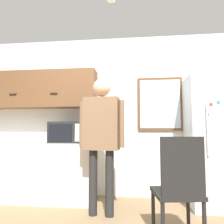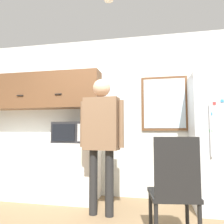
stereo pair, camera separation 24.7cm
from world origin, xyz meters
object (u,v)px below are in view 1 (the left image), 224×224
(microwave, at_px, (67,132))
(person, at_px, (102,130))
(chair, at_px, (179,185))
(refrigerator, at_px, (216,141))

(microwave, distance_m, person, 0.80)
(chair, bearing_deg, refrigerator, -133.42)
(person, bearing_deg, chair, -29.21)
(refrigerator, bearing_deg, chair, -124.41)
(refrigerator, distance_m, chair, 1.35)
(person, distance_m, refrigerator, 1.69)
(person, relative_size, refrigerator, 0.95)
(refrigerator, relative_size, chair, 1.83)
(microwave, xyz_separation_m, chair, (1.51, -1.07, -0.50))
(person, bearing_deg, microwave, 146.32)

